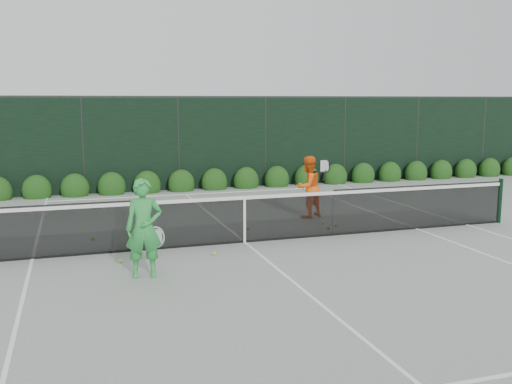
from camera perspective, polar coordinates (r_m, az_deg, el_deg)
name	(u,v)px	position (r m, az deg, el deg)	size (l,w,h in m)	color
ground	(245,243)	(11.86, -1.15, -5.08)	(80.00, 80.00, 0.00)	gray
tennis_net	(243,218)	(11.74, -1.27, -2.57)	(12.90, 0.10, 1.07)	black
player_woman	(144,228)	(9.61, -11.14, -3.59)	(0.67, 0.46, 1.65)	green
player_man	(308,187)	(14.33, 5.23, 0.53)	(0.96, 0.84, 1.55)	orange
court_lines	(245,242)	(11.86, -1.15, -5.05)	(11.03, 23.83, 0.01)	white
windscreen_fence	(293,190)	(9.05, 3.75, 0.22)	(32.00, 21.07, 3.06)	black
hedge_row	(181,184)	(18.66, -7.47, 0.82)	(31.66, 0.65, 0.94)	#0E350E
tennis_balls	(244,236)	(12.31, -1.18, -4.39)	(5.51, 1.98, 0.07)	#B4D32E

